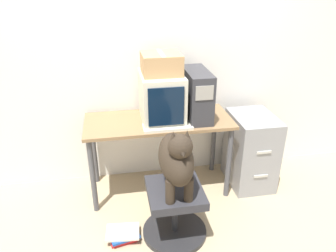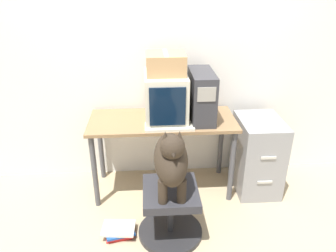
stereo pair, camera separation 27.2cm
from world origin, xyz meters
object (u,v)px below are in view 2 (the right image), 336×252
at_px(cardboard_box, 166,63).
at_px(pc_tower, 201,96).
at_px(crt_monitor, 166,97).
at_px(filing_cabinet, 257,155).
at_px(dog, 171,159).
at_px(office_chair, 170,211).
at_px(book_stack_floor, 119,231).
at_px(keyboard, 169,127).

bearing_deg(cardboard_box, pc_tower, -1.28).
xyz_separation_m(crt_monitor, filing_cabinet, (0.90, -0.05, -0.61)).
bearing_deg(dog, filing_cabinet, 35.60).
bearing_deg(dog, crt_monitor, 89.57).
height_order(pc_tower, dog, pc_tower).
height_order(office_chair, book_stack_floor, office_chair).
bearing_deg(book_stack_floor, office_chair, -1.33).
relative_size(crt_monitor, pc_tower, 0.98).
bearing_deg(crt_monitor, keyboard, -84.24).
distance_m(pc_tower, book_stack_floor, 1.39).
xyz_separation_m(pc_tower, filing_cabinet, (0.58, -0.05, -0.62)).
height_order(pc_tower, filing_cabinet, pc_tower).
distance_m(crt_monitor, dog, 0.74).
bearing_deg(book_stack_floor, crt_monitor, 56.41).
distance_m(keyboard, filing_cabinet, 0.98).
relative_size(office_chair, book_stack_floor, 1.87).
distance_m(office_chair, dog, 0.52).
distance_m(dog, book_stack_floor, 0.84).
bearing_deg(dog, book_stack_floor, 174.12).
bearing_deg(office_chair, keyboard, 86.94).
relative_size(office_chair, filing_cabinet, 0.72).
xyz_separation_m(dog, book_stack_floor, (-0.43, 0.04, -0.72)).
bearing_deg(book_stack_floor, keyboard, 45.25).
bearing_deg(office_chair, crt_monitor, 89.54).
bearing_deg(crt_monitor, book_stack_floor, -123.59).
bearing_deg(crt_monitor, pc_tower, -0.60).
xyz_separation_m(keyboard, filing_cabinet, (0.88, 0.14, -0.41)).
bearing_deg(filing_cabinet, crt_monitor, 176.54).
bearing_deg(filing_cabinet, dog, -144.40).
relative_size(crt_monitor, keyboard, 1.12).
distance_m(filing_cabinet, book_stack_floor, 1.51).
bearing_deg(pc_tower, filing_cabinet, -5.08).
bearing_deg(book_stack_floor, cardboard_box, 56.56).
height_order(dog, cardboard_box, cardboard_box).
height_order(office_chair, dog, dog).
distance_m(office_chair, cardboard_box, 1.25).
bearing_deg(keyboard, dog, -92.85).
bearing_deg(cardboard_box, crt_monitor, -90.00).
xyz_separation_m(crt_monitor, cardboard_box, (0.00, 0.00, 0.31)).
bearing_deg(crt_monitor, dog, -90.43).
relative_size(dog, book_stack_floor, 2.03).
relative_size(crt_monitor, filing_cabinet, 0.65).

